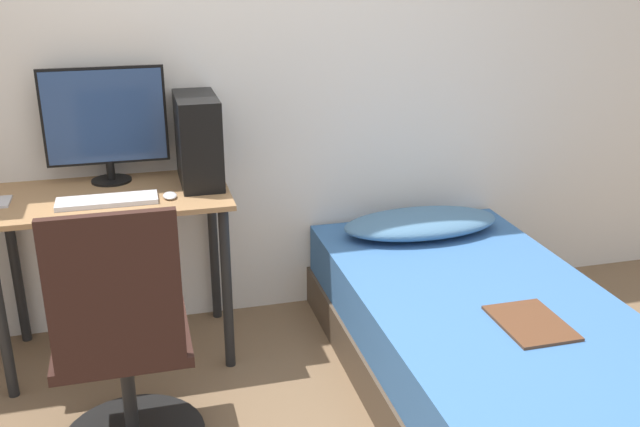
{
  "coord_description": "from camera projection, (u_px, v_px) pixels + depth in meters",
  "views": [
    {
      "loc": [
        -0.39,
        -1.87,
        1.73
      ],
      "look_at": [
        0.29,
        0.69,
        0.75
      ],
      "focal_mm": 40.0,
      "sensor_mm": 36.0,
      "label": 1
    }
  ],
  "objects": [
    {
      "name": "desk",
      "position": [
        112.0,
        223.0,
        3.05
      ],
      "size": [
        1.0,
        0.56,
        0.76
      ],
      "color": "#997047",
      "rests_on": "ground_plane"
    },
    {
      "name": "pc_tower",
      "position": [
        198.0,
        140.0,
        3.09
      ],
      "size": [
        0.17,
        0.38,
        0.39
      ],
      "color": "black",
      "rests_on": "desk"
    },
    {
      "name": "phone",
      "position": [
        2.0,
        202.0,
        2.9
      ],
      "size": [
        0.07,
        0.14,
        0.01
      ],
      "color": "#B7B7BC",
      "rests_on": "desk"
    },
    {
      "name": "office_chair",
      "position": [
        125.0,
        363.0,
        2.48
      ],
      "size": [
        0.53,
        0.53,
        0.99
      ],
      "color": "black",
      "rests_on": "ground_plane"
    },
    {
      "name": "pillow",
      "position": [
        421.0,
        223.0,
        3.47
      ],
      "size": [
        0.78,
        0.36,
        0.11
      ],
      "color": "teal",
      "rests_on": "bed"
    },
    {
      "name": "monitor",
      "position": [
        105.0,
        121.0,
        3.07
      ],
      "size": [
        0.52,
        0.18,
        0.51
      ],
      "color": "black",
      "rests_on": "desk"
    },
    {
      "name": "wall_back",
      "position": [
        218.0,
        62.0,
        3.24
      ],
      "size": [
        8.0,
        0.05,
        2.5
      ],
      "color": "silver",
      "rests_on": "ground_plane"
    },
    {
      "name": "bed",
      "position": [
        485.0,
        346.0,
        2.91
      ],
      "size": [
        1.02,
        1.96,
        0.43
      ],
      "color": "#4C3D2D",
      "rests_on": "ground_plane"
    },
    {
      "name": "magazine",
      "position": [
        531.0,
        323.0,
        2.64
      ],
      "size": [
        0.24,
        0.32,
        0.01
      ],
      "color": "#56331E",
      "rests_on": "bed"
    },
    {
      "name": "mouse",
      "position": [
        170.0,
        196.0,
        2.96
      ],
      "size": [
        0.06,
        0.09,
        0.02
      ],
      "color": "silver",
      "rests_on": "desk"
    },
    {
      "name": "keyboard",
      "position": [
        107.0,
        201.0,
        2.9
      ],
      "size": [
        0.4,
        0.13,
        0.02
      ],
      "color": "silver",
      "rests_on": "desk"
    }
  ]
}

